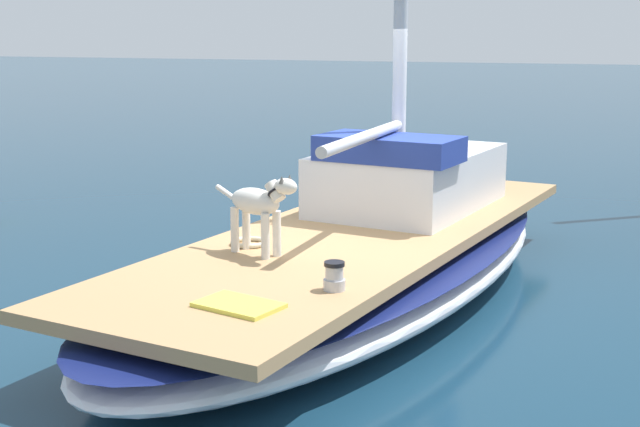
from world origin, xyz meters
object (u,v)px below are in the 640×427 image
(sailboat_main, at_px, (358,263))
(dog_white, at_px, (259,205))
(deck_towel, at_px, (239,305))
(coiled_rope, at_px, (249,242))
(deck_winch, at_px, (334,277))

(sailboat_main, height_order, dog_white, dog_white)
(sailboat_main, bearing_deg, deck_towel, -90.31)
(coiled_rope, height_order, deck_towel, coiled_rope)
(deck_winch, relative_size, coiled_rope, 0.65)
(deck_winch, distance_m, coiled_rope, 1.53)
(sailboat_main, xyz_separation_m, dog_white, (-0.47, -1.18, 0.75))
(sailboat_main, relative_size, dog_white, 8.32)
(sailboat_main, bearing_deg, coiled_rope, -127.66)
(deck_towel, bearing_deg, deck_winch, 52.19)
(dog_white, distance_m, deck_winch, 1.22)
(dog_white, relative_size, deck_winch, 4.30)
(sailboat_main, bearing_deg, deck_winch, -76.60)
(deck_winch, bearing_deg, sailboat_main, 103.40)
(sailboat_main, xyz_separation_m, coiled_rope, (-0.70, -0.90, 0.35))
(deck_towel, bearing_deg, dog_white, 108.90)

